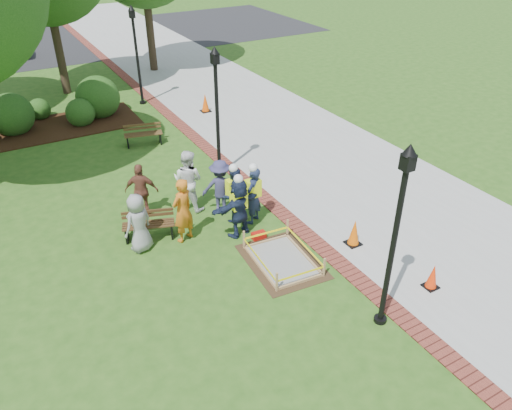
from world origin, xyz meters
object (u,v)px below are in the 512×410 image
bench_near (149,230)px  cone_front (433,277)px  hivis_worker_c (234,193)px  hivis_worker_b (253,194)px  lamp_near (396,228)px  wet_concrete_pad (282,254)px  hivis_worker_a (239,205)px

bench_near → cone_front: size_ratio=2.18×
hivis_worker_c → bench_near: bearing=171.9°
hivis_worker_c → hivis_worker_b: bearing=-39.8°
lamp_near → hivis_worker_c: (-0.87, 5.24, -1.58)m
hivis_worker_b → lamp_near: bearing=-84.7°
wet_concrete_pad → bench_near: bearing=133.4°
hivis_worker_a → bench_near: bearing=154.4°
wet_concrete_pad → hivis_worker_c: hivis_worker_c is taller
hivis_worker_b → bench_near: bearing=166.3°
bench_near → cone_front: bearing=-46.1°
wet_concrete_pad → hivis_worker_c: 2.47m
bench_near → cone_front: 7.39m
lamp_near → hivis_worker_b: (-0.45, 4.89, -1.56)m
wet_concrete_pad → cone_front: cone_front is taller
hivis_worker_c → cone_front: bearing=-61.7°
hivis_worker_b → hivis_worker_c: hivis_worker_b is taller
hivis_worker_b → hivis_worker_c: 0.55m
hivis_worker_a → hivis_worker_b: 0.74m
bench_near → hivis_worker_c: size_ratio=0.82×
hivis_worker_a → hivis_worker_c: size_ratio=1.03×
wet_concrete_pad → bench_near: bench_near is taller
bench_near → hivis_worker_a: hivis_worker_a is taller
wet_concrete_pad → bench_near: (-2.58, 2.73, 0.01)m
bench_near → hivis_worker_a: (2.22, -1.06, 0.68)m
lamp_near → bench_near: bearing=120.7°
lamp_near → hivis_worker_a: 4.91m
bench_near → hivis_worker_b: size_ratio=0.79×
bench_near → hivis_worker_b: bearing=-13.7°
hivis_worker_c → hivis_worker_a: bearing=-107.4°
hivis_worker_b → hivis_worker_c: bearing=140.2°
wet_concrete_pad → hivis_worker_b: hivis_worker_b is taller
hivis_worker_a → hivis_worker_c: bearing=72.6°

